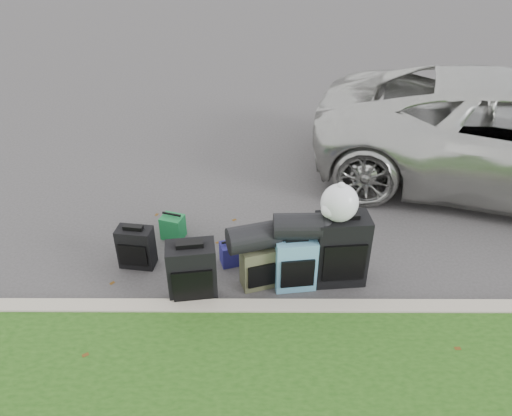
{
  "coord_description": "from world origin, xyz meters",
  "views": [
    {
      "loc": [
        -0.08,
        -4.73,
        3.73
      ],
      "look_at": [
        -0.1,
        0.2,
        0.55
      ],
      "focal_mm": 35.0,
      "sensor_mm": 36.0,
      "label": 1
    }
  ],
  "objects_px": {
    "suitcase_large_black_left": "(192,274)",
    "suitcase_olive": "(258,267)",
    "suitcase_large_black_right": "(341,249)",
    "tote_navy": "(232,253)",
    "suitcase_small_black": "(136,247)",
    "tote_green": "(173,227)",
    "suitcase_teal": "(295,263)"
  },
  "relations": [
    {
      "from": "suitcase_large_black_left",
      "to": "suitcase_olive",
      "type": "height_order",
      "value": "suitcase_large_black_left"
    },
    {
      "from": "suitcase_large_black_left",
      "to": "suitcase_large_black_right",
      "type": "relative_size",
      "value": 0.86
    },
    {
      "from": "tote_navy",
      "to": "suitcase_small_black",
      "type": "bearing_deg",
      "value": 164.67
    },
    {
      "from": "tote_green",
      "to": "tote_navy",
      "type": "bearing_deg",
      "value": -16.47
    },
    {
      "from": "suitcase_small_black",
      "to": "suitcase_large_black_right",
      "type": "height_order",
      "value": "suitcase_large_black_right"
    },
    {
      "from": "suitcase_olive",
      "to": "suitcase_teal",
      "type": "height_order",
      "value": "suitcase_teal"
    },
    {
      "from": "suitcase_olive",
      "to": "tote_navy",
      "type": "bearing_deg",
      "value": 111.53
    },
    {
      "from": "suitcase_large_black_left",
      "to": "suitcase_olive",
      "type": "relative_size",
      "value": 1.43
    },
    {
      "from": "suitcase_small_black",
      "to": "suitcase_large_black_left",
      "type": "height_order",
      "value": "suitcase_large_black_left"
    },
    {
      "from": "suitcase_olive",
      "to": "suitcase_large_black_left",
      "type": "bearing_deg",
      "value": -177.83
    },
    {
      "from": "suitcase_olive",
      "to": "suitcase_large_black_right",
      "type": "relative_size",
      "value": 0.6
    },
    {
      "from": "suitcase_small_black",
      "to": "suitcase_olive",
      "type": "distance_m",
      "value": 1.44
    },
    {
      "from": "suitcase_small_black",
      "to": "tote_green",
      "type": "height_order",
      "value": "suitcase_small_black"
    },
    {
      "from": "suitcase_teal",
      "to": "suitcase_large_black_right",
      "type": "bearing_deg",
      "value": 4.34
    },
    {
      "from": "suitcase_large_black_left",
      "to": "suitcase_large_black_right",
      "type": "height_order",
      "value": "suitcase_large_black_right"
    },
    {
      "from": "suitcase_olive",
      "to": "tote_green",
      "type": "xyz_separation_m",
      "value": [
        -1.07,
        0.89,
        -0.1
      ]
    },
    {
      "from": "suitcase_large_black_left",
      "to": "suitcase_olive",
      "type": "distance_m",
      "value": 0.73
    },
    {
      "from": "suitcase_large_black_right",
      "to": "tote_green",
      "type": "distance_m",
      "value": 2.14
    },
    {
      "from": "suitcase_small_black",
      "to": "tote_green",
      "type": "relative_size",
      "value": 1.66
    },
    {
      "from": "suitcase_small_black",
      "to": "suitcase_teal",
      "type": "bearing_deg",
      "value": -3.28
    },
    {
      "from": "tote_navy",
      "to": "suitcase_teal",
      "type": "bearing_deg",
      "value": -45.91
    },
    {
      "from": "suitcase_small_black",
      "to": "suitcase_large_black_right",
      "type": "xyz_separation_m",
      "value": [
        2.3,
        -0.25,
        0.17
      ]
    },
    {
      "from": "suitcase_small_black",
      "to": "suitcase_large_black_left",
      "type": "xyz_separation_m",
      "value": [
        0.72,
        -0.59,
        0.11
      ]
    },
    {
      "from": "suitcase_olive",
      "to": "tote_green",
      "type": "bearing_deg",
      "value": 122.54
    },
    {
      "from": "suitcase_teal",
      "to": "suitcase_large_black_right",
      "type": "xyz_separation_m",
      "value": [
        0.5,
        0.1,
        0.1
      ]
    },
    {
      "from": "suitcase_teal",
      "to": "tote_green",
      "type": "height_order",
      "value": "suitcase_teal"
    },
    {
      "from": "suitcase_large_black_right",
      "to": "tote_green",
      "type": "relative_size",
      "value": 2.76
    },
    {
      "from": "suitcase_large_black_left",
      "to": "tote_navy",
      "type": "xyz_separation_m",
      "value": [
        0.38,
        0.63,
        -0.22
      ]
    },
    {
      "from": "suitcase_large_black_left",
      "to": "tote_navy",
      "type": "relative_size",
      "value": 2.65
    },
    {
      "from": "suitcase_teal",
      "to": "tote_navy",
      "type": "distance_m",
      "value": 0.83
    },
    {
      "from": "suitcase_large_black_left",
      "to": "suitcase_teal",
      "type": "height_order",
      "value": "suitcase_large_black_left"
    },
    {
      "from": "suitcase_olive",
      "to": "suitcase_small_black",
      "type": "bearing_deg",
      "value": 148.59
    }
  ]
}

